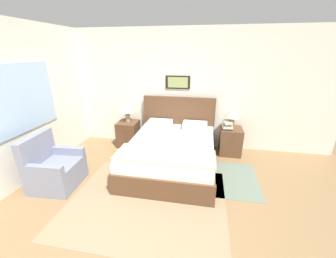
{
  "coord_description": "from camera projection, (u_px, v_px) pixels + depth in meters",
  "views": [
    {
      "loc": [
        0.69,
        -1.63,
        2.12
      ],
      "look_at": [
        0.09,
        1.6,
        0.87
      ],
      "focal_mm": 22.0,
      "sensor_mm": 36.0,
      "label": 1
    }
  ],
  "objects": [
    {
      "name": "book_thick_bottom",
      "position": [
        227.0,
        128.0,
        4.34
      ],
      "size": [
        0.21,
        0.22,
        0.03
      ],
      "rotation": [
        0.0,
        0.0,
        0.0
      ],
      "color": "#232328",
      "rests_on": "nightstand_by_door"
    },
    {
      "name": "area_rug_main",
      "position": [
        147.0,
        201.0,
        3.11
      ],
      "size": [
        2.32,
        1.91,
        0.01
      ],
      "color": "#897556",
      "rests_on": "ground_plane"
    },
    {
      "name": "nightstand_near_window",
      "position": [
        128.0,
        134.0,
        4.87
      ],
      "size": [
        0.45,
        0.49,
        0.58
      ],
      "color": "brown",
      "rests_on": "ground_plane"
    },
    {
      "name": "bed",
      "position": [
        172.0,
        152.0,
        3.96
      ],
      "size": [
        1.61,
        2.05,
        1.17
      ],
      "color": "brown",
      "rests_on": "ground_plane"
    },
    {
      "name": "nightstand_by_door",
      "position": [
        230.0,
        141.0,
        4.47
      ],
      "size": [
        0.45,
        0.49,
        0.58
      ],
      "color": "brown",
      "rests_on": "ground_plane"
    },
    {
      "name": "book_paperback_top",
      "position": [
        228.0,
        122.0,
        4.29
      ],
      "size": [
        0.18,
        0.28,
        0.04
      ],
      "rotation": [
        0.0,
        0.0,
        0.11
      ],
      "color": "beige",
      "rests_on": "book_slim_near_top"
    },
    {
      "name": "book_hardcover_middle",
      "position": [
        227.0,
        127.0,
        4.33
      ],
      "size": [
        0.21,
        0.24,
        0.03
      ],
      "rotation": [
        0.0,
        0.0,
        0.06
      ],
      "color": "beige",
      "rests_on": "book_thick_bottom"
    },
    {
      "name": "table_lamp_near_window",
      "position": [
        127.0,
        108.0,
        4.68
      ],
      "size": [
        0.32,
        0.32,
        0.44
      ],
      "color": "gray",
      "rests_on": "nightstand_near_window"
    },
    {
      "name": "book_slim_near_top",
      "position": [
        228.0,
        124.0,
        4.3
      ],
      "size": [
        0.18,
        0.22,
        0.03
      ],
      "rotation": [
        0.0,
        0.0,
        -0.09
      ],
      "color": "#335693",
      "rests_on": "book_novel_upper"
    },
    {
      "name": "area_rug_bedside",
      "position": [
        234.0,
        179.0,
        3.64
      ],
      "size": [
        0.82,
        1.14,
        0.01
      ],
      "color": "slate",
      "rests_on": "ground_plane"
    },
    {
      "name": "ground_plane",
      "position": [
        135.0,
        247.0,
        2.37
      ],
      "size": [
        16.0,
        16.0,
        0.0
      ],
      "primitive_type": "plane",
      "color": "olive"
    },
    {
      "name": "table_lamp_by_door",
      "position": [
        233.0,
        114.0,
        4.28
      ],
      "size": [
        0.32,
        0.32,
        0.44
      ],
      "color": "gray",
      "rests_on": "nightstand_by_door"
    },
    {
      "name": "wall_back",
      "position": [
        175.0,
        90.0,
        4.62
      ],
      "size": [
        6.91,
        0.09,
        2.6
      ],
      "color": "silver",
      "rests_on": "ground_plane"
    },
    {
      "name": "armchair",
      "position": [
        54.0,
        169.0,
        3.39
      ],
      "size": [
        0.72,
        0.77,
        0.89
      ],
      "rotation": [
        0.0,
        0.0,
        -1.5
      ],
      "color": "gray",
      "rests_on": "ground_plane"
    },
    {
      "name": "wall_left",
      "position": [
        34.0,
        100.0,
        3.62
      ],
      "size": [
        0.08,
        5.32,
        2.6
      ],
      "color": "silver",
      "rests_on": "ground_plane"
    },
    {
      "name": "book_novel_upper",
      "position": [
        227.0,
        125.0,
        4.31
      ],
      "size": [
        0.17,
        0.21,
        0.04
      ],
      "rotation": [
        0.0,
        0.0,
        0.08
      ],
      "color": "silver",
      "rests_on": "book_hardcover_middle"
    }
  ]
}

